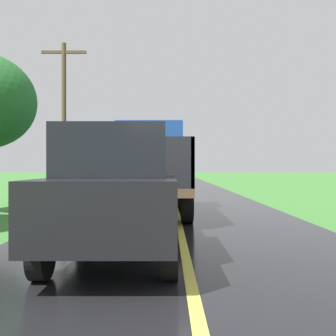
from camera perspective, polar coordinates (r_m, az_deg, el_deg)
The scene contains 3 objects.
banana_truck_near at distance 12.06m, azimuth -2.62°, elevation 0.26°, with size 2.38×5.82×2.80m.
utility_pole_roadside at distance 18.27m, azimuth -14.49°, elevation 7.36°, with size 1.97×0.20×6.89m.
following_car at distance 6.05m, azimuth -7.00°, elevation -3.35°, with size 1.74×4.10×1.92m.
Camera 1 is at (-0.27, 0.17, 1.44)m, focal length 42.64 mm.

